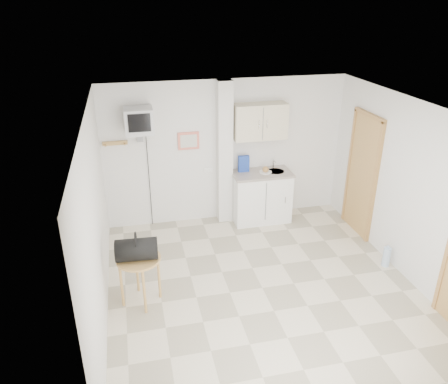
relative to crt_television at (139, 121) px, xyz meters
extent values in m
plane|color=beige|center=(1.45, -2.02, -1.94)|extent=(4.50, 4.50, 0.00)
cube|color=white|center=(1.45, 0.23, -0.69)|extent=(4.20, 0.04, 2.50)
cube|color=white|center=(1.45, -4.27, -0.69)|extent=(4.20, 0.04, 2.50)
cube|color=white|center=(-0.65, -2.02, -0.69)|extent=(0.04, 4.50, 2.50)
cube|color=white|center=(3.55, -2.02, -0.69)|extent=(0.04, 4.50, 2.50)
cube|color=white|center=(1.45, -2.02, 0.56)|extent=(4.20, 4.50, 0.04)
cube|color=white|center=(1.40, 0.12, -0.69)|extent=(0.25, 0.22, 2.50)
cube|color=#E86F5B|center=(0.80, 0.21, -0.44)|extent=(0.36, 0.03, 0.30)
cube|color=silver|center=(0.80, 0.19, -0.44)|extent=(0.28, 0.01, 0.22)
cube|color=#AD8341|center=(-0.40, 0.20, -0.39)|extent=(0.40, 0.05, 0.06)
cube|color=white|center=(1.13, 0.22, -0.99)|extent=(0.15, 0.02, 0.08)
cylinder|color=#AD8341|center=(-0.55, 0.14, -0.40)|extent=(0.02, 0.08, 0.02)
cylinder|color=#AD8341|center=(-0.25, 0.14, -0.40)|extent=(0.02, 0.08, 0.02)
cube|color=olive|center=(3.52, -0.77, -0.94)|extent=(0.04, 0.75, 2.00)
cube|color=brown|center=(3.52, -0.77, -0.94)|extent=(0.06, 0.87, 2.06)
cube|color=white|center=(2.03, -0.05, -1.50)|extent=(1.00, 0.55, 0.88)
cube|color=#AA9B90|center=(2.03, -0.05, -1.04)|extent=(1.03, 0.58, 0.04)
cylinder|color=#B7B7BA|center=(2.28, -0.05, -1.04)|extent=(0.30, 0.30, 0.05)
cylinder|color=#B7B7BA|center=(2.28, 0.09, -0.94)|extent=(0.02, 0.02, 0.16)
cylinder|color=#B7B7BA|center=(2.28, 0.03, -0.86)|extent=(0.02, 0.13, 0.02)
cube|color=beige|center=(2.00, 0.07, -0.14)|extent=(0.90, 0.32, 0.60)
cube|color=#1D3CA1|center=(1.73, 0.06, -0.87)|extent=(0.19, 0.07, 0.29)
cylinder|color=white|center=(2.09, -0.06, -1.01)|extent=(0.22, 0.22, 0.01)
sphere|color=tan|center=(2.09, -0.06, -0.96)|extent=(0.11, 0.11, 0.11)
cube|color=slate|center=(0.00, 0.07, -0.21)|extent=(0.36, 0.32, 0.02)
cube|color=slate|center=(0.00, 0.20, -0.29)|extent=(0.10, 0.06, 0.20)
cube|color=#BBBABD|center=(0.00, 0.00, 0.01)|extent=(0.44, 0.42, 0.40)
cube|color=black|center=(0.00, -0.22, 0.03)|extent=(0.34, 0.02, 0.28)
cylinder|color=black|center=(0.10, 0.21, -1.07)|extent=(0.01, 0.01, 1.73)
cylinder|color=#AD8341|center=(-0.20, -1.94, -1.27)|extent=(0.57, 0.57, 0.03)
cylinder|color=#AD8341|center=(0.04, -1.90, -1.61)|extent=(0.04, 0.04, 0.65)
cylinder|color=#AD8341|center=(-0.23, -1.69, -1.61)|extent=(0.04, 0.04, 0.65)
cylinder|color=#AD8341|center=(-0.44, -1.97, -1.61)|extent=(0.04, 0.04, 0.65)
cylinder|color=#AD8341|center=(-0.17, -2.18, -1.61)|extent=(0.04, 0.04, 0.65)
cylinder|color=black|center=(-0.21, -1.97, -1.11)|extent=(0.54, 0.32, 0.29)
torus|color=black|center=(-0.21, -1.97, -0.98)|extent=(0.04, 0.22, 0.22)
cylinder|color=#AAC5E3|center=(3.43, -1.90, -1.78)|extent=(0.11, 0.11, 0.30)
cylinder|color=#AAC5E3|center=(3.43, -1.90, -1.61)|extent=(0.03, 0.03, 0.04)
camera|label=1|loc=(-0.19, -6.77, 1.80)|focal=35.00mm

